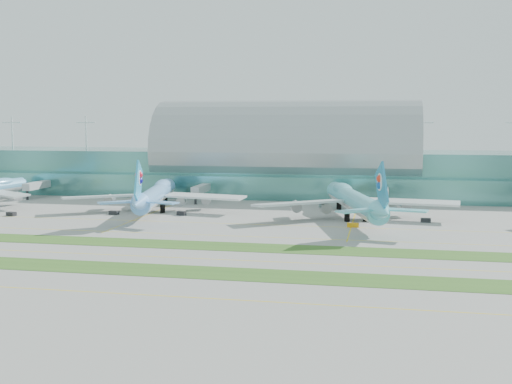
# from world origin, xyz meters

# --- Properties ---
(ground) EXTENTS (700.00, 700.00, 0.00)m
(ground) POSITION_xyz_m (0.00, 0.00, 0.00)
(ground) COLOR gray
(ground) RESTS_ON ground
(terminal) EXTENTS (340.00, 69.10, 36.00)m
(terminal) POSITION_xyz_m (0.01, 128.79, 14.23)
(terminal) COLOR #3D7A75
(terminal) RESTS_ON ground
(grass_strip_near) EXTENTS (420.00, 12.00, 0.08)m
(grass_strip_near) POSITION_xyz_m (0.00, -28.00, 0.04)
(grass_strip_near) COLOR #2D591E
(grass_strip_near) RESTS_ON ground
(grass_strip_far) EXTENTS (420.00, 12.00, 0.08)m
(grass_strip_far) POSITION_xyz_m (0.00, 2.00, 0.04)
(grass_strip_far) COLOR #2D591E
(grass_strip_far) RESTS_ON ground
(taxiline_a) EXTENTS (420.00, 0.35, 0.01)m
(taxiline_a) POSITION_xyz_m (0.00, -48.00, 0.01)
(taxiline_a) COLOR yellow
(taxiline_a) RESTS_ON ground
(taxiline_b) EXTENTS (420.00, 0.35, 0.01)m
(taxiline_b) POSITION_xyz_m (0.00, -14.00, 0.01)
(taxiline_b) COLOR yellow
(taxiline_b) RESTS_ON ground
(taxiline_c) EXTENTS (420.00, 0.35, 0.01)m
(taxiline_c) POSITION_xyz_m (0.00, 18.00, 0.01)
(taxiline_c) COLOR yellow
(taxiline_c) RESTS_ON ground
(taxiline_d) EXTENTS (420.00, 0.35, 0.01)m
(taxiline_d) POSITION_xyz_m (0.00, 40.00, 0.01)
(taxiline_d) COLOR yellow
(taxiline_d) RESTS_ON ground
(airliner_b) EXTENTS (67.43, 77.48, 21.45)m
(airliner_b) POSITION_xyz_m (-39.91, 63.18, 6.62)
(airliner_b) COLOR #6FB0F4
(airliner_b) RESTS_ON ground
(airliner_c) EXTENTS (69.08, 79.87, 22.36)m
(airliner_c) POSITION_xyz_m (33.76, 57.54, 6.90)
(airliner_c) COLOR #5EC1CF
(airliner_c) RESTS_ON ground
(gse_b) EXTENTS (3.79, 2.82, 1.36)m
(gse_b) POSITION_xyz_m (-86.64, 41.85, 0.68)
(gse_b) COLOR black
(gse_b) RESTS_ON ground
(gse_c) EXTENTS (3.54, 2.37, 1.39)m
(gse_c) POSITION_xyz_m (-51.85, 51.77, 0.69)
(gse_c) COLOR black
(gse_c) RESTS_ON ground
(gse_d) EXTENTS (3.54, 2.43, 1.56)m
(gse_d) POSITION_xyz_m (-27.22, 54.51, 0.78)
(gse_d) COLOR black
(gse_d) RESTS_ON ground
(gse_e) EXTENTS (3.81, 1.96, 1.33)m
(gse_e) POSITION_xyz_m (34.40, 40.85, 0.66)
(gse_e) COLOR #E99F0D
(gse_e) RESTS_ON ground
(gse_f) EXTENTS (3.30, 2.05, 1.37)m
(gse_f) POSITION_xyz_m (57.85, 55.49, 0.69)
(gse_f) COLOR black
(gse_f) RESTS_ON ground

